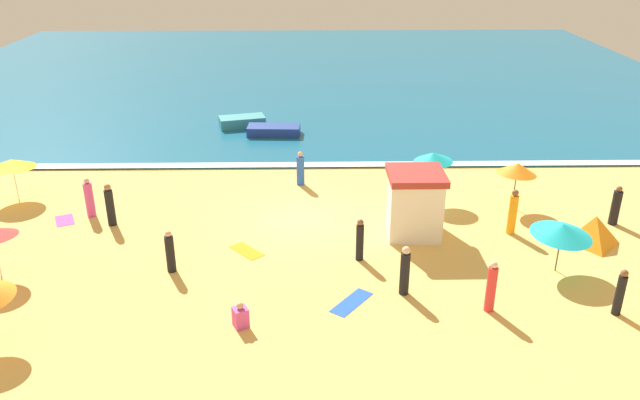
% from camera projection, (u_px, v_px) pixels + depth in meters
% --- Properties ---
extents(ground_plane, '(60.00, 60.00, 0.00)m').
position_uv_depth(ground_plane, '(298.00, 219.00, 26.59)').
color(ground_plane, '#EDBC60').
extents(ocean_water, '(60.00, 44.00, 0.10)m').
position_uv_depth(ocean_water, '(303.00, 73.00, 52.16)').
color(ocean_water, '#196084').
rests_on(ocean_water, ground_plane).
extents(wave_breaker_foam, '(57.00, 0.70, 0.01)m').
position_uv_depth(wave_breaker_foam, '(299.00, 165.00, 32.31)').
color(wave_breaker_foam, white).
rests_on(wave_breaker_foam, ocean_water).
extents(lifeguard_cabana, '(2.19, 2.22, 2.65)m').
position_uv_depth(lifeguard_cabana, '(415.00, 203.00, 24.88)').
color(lifeguard_cabana, white).
rests_on(lifeguard_cabana, ground_plane).
extents(beach_umbrella_0, '(2.40, 2.41, 1.95)m').
position_uv_depth(beach_umbrella_0, '(12.00, 164.00, 27.91)').
color(beach_umbrella_0, silver).
rests_on(beach_umbrella_0, ground_plane).
extents(beach_umbrella_1, '(3.05, 3.05, 1.96)m').
position_uv_depth(beach_umbrella_1, '(562.00, 230.00, 22.03)').
color(beach_umbrella_1, '#4C3823').
rests_on(beach_umbrella_1, ground_plane).
extents(beach_umbrella_2, '(2.41, 2.40, 2.33)m').
position_uv_depth(beach_umbrella_2, '(433.00, 157.00, 27.61)').
color(beach_umbrella_2, silver).
rests_on(beach_umbrella_2, ground_plane).
extents(beach_umbrella_6, '(2.36, 2.35, 2.14)m').
position_uv_depth(beach_umbrella_6, '(517.00, 169.00, 26.95)').
color(beach_umbrella_6, '#4C3823').
rests_on(beach_umbrella_6, ground_plane).
extents(beach_tent, '(1.68, 1.91, 1.13)m').
position_uv_depth(beach_tent, '(594.00, 229.00, 24.47)').
color(beach_tent, orange).
rests_on(beach_tent, ground_plane).
extents(beachgoer_1, '(0.40, 0.40, 1.81)m').
position_uv_depth(beachgoer_1, '(491.00, 287.00, 20.04)').
color(beachgoer_1, red).
rests_on(beachgoer_1, ground_plane).
extents(beachgoer_2, '(0.35, 0.35, 1.78)m').
position_uv_depth(beachgoer_2, '(405.00, 271.00, 20.97)').
color(beachgoer_2, black).
rests_on(beachgoer_2, ground_plane).
extents(beachgoer_3, '(0.44, 0.44, 1.90)m').
position_uv_depth(beachgoer_3, '(513.00, 213.00, 25.06)').
color(beachgoer_3, orange).
rests_on(beachgoer_3, ground_plane).
extents(beachgoer_4, '(0.51, 0.51, 1.66)m').
position_uv_depth(beachgoer_4, '(300.00, 169.00, 29.83)').
color(beachgoer_4, blue).
rests_on(beachgoer_4, ground_plane).
extents(beachgoer_5, '(0.41, 0.41, 1.66)m').
position_uv_depth(beachgoer_5, '(360.00, 240.00, 23.13)').
color(beachgoer_5, black).
rests_on(beachgoer_5, ground_plane).
extents(beachgoer_6, '(0.35, 0.35, 1.62)m').
position_uv_depth(beachgoer_6, '(620.00, 293.00, 19.88)').
color(beachgoer_6, black).
rests_on(beachgoer_6, ground_plane).
extents(beachgoer_7, '(0.49, 0.49, 1.82)m').
position_uv_depth(beachgoer_7, '(110.00, 206.00, 25.78)').
color(beachgoer_7, black).
rests_on(beachgoer_7, ground_plane).
extents(beachgoer_8, '(0.45, 0.45, 1.61)m').
position_uv_depth(beachgoer_8, '(170.00, 252.00, 22.36)').
color(beachgoer_8, black).
rests_on(beachgoer_8, ground_plane).
extents(beachgoer_9, '(0.46, 0.46, 1.70)m').
position_uv_depth(beachgoer_9, '(616.00, 206.00, 25.89)').
color(beachgoer_9, black).
rests_on(beachgoer_9, ground_plane).
extents(beachgoer_10, '(0.57, 0.57, 0.88)m').
position_uv_depth(beachgoer_10, '(241.00, 316.00, 19.42)').
color(beachgoer_10, '#D84CA5').
rests_on(beachgoer_10, ground_plane).
extents(beachgoer_12, '(0.48, 0.48, 1.74)m').
position_uv_depth(beachgoer_12, '(89.00, 199.00, 26.57)').
color(beachgoer_12, '#D84CA5').
rests_on(beachgoer_12, ground_plane).
extents(beach_towel_0, '(1.55, 1.77, 0.01)m').
position_uv_depth(beach_towel_0, '(352.00, 302.00, 20.78)').
color(beach_towel_0, blue).
rests_on(beach_towel_0, ground_plane).
extents(beach_towel_1, '(1.49, 1.14, 0.01)m').
position_uv_depth(beach_towel_1, '(560.00, 232.00, 25.50)').
color(beach_towel_1, '#D84CA5').
rests_on(beach_towel_1, ground_plane).
extents(beach_towel_2, '(1.12, 1.34, 0.01)m').
position_uv_depth(beach_towel_2, '(65.00, 220.00, 26.51)').
color(beach_towel_2, '#D84CA5').
rests_on(beach_towel_2, ground_plane).
extents(beach_towel_3, '(1.47, 1.54, 0.01)m').
position_uv_depth(beach_towel_3, '(247.00, 251.00, 24.03)').
color(beach_towel_3, orange).
rests_on(beach_towel_3, ground_plane).
extents(small_boat_0, '(3.10, 1.46, 0.53)m').
position_uv_depth(small_boat_0, '(274.00, 130.00, 36.77)').
color(small_boat_0, navy).
rests_on(small_boat_0, ocean_water).
extents(small_boat_1, '(2.95, 1.96, 0.61)m').
position_uv_depth(small_boat_1, '(242.00, 122.00, 38.23)').
color(small_boat_1, teal).
rests_on(small_boat_1, ocean_water).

